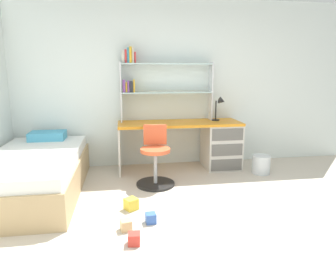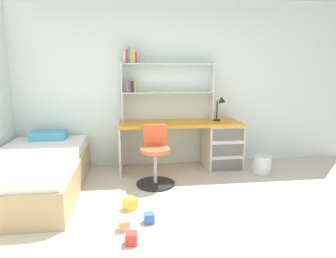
# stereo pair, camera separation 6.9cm
# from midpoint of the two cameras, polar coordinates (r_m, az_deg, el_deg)

# --- Properties ---
(ground_plane) EXTENTS (6.09, 6.05, 0.02)m
(ground_plane) POSITION_cam_midpoint_polar(r_m,az_deg,el_deg) (2.85, 11.30, -21.64)
(ground_plane) COLOR beige
(room_shell) EXTENTS (6.09, 6.05, 2.65)m
(room_shell) POSITION_cam_midpoint_polar(r_m,az_deg,el_deg) (3.58, -15.05, 7.46)
(room_shell) COLOR silver
(room_shell) RESTS_ON ground_plane
(desk) EXTENTS (1.89, 0.61, 0.75)m
(desk) POSITION_cam_midpoint_polar(r_m,az_deg,el_deg) (4.78, 8.70, -2.51)
(desk) COLOR orange
(desk) RESTS_ON ground_plane
(bookshelf_hutch) EXTENTS (1.44, 0.22, 1.13)m
(bookshelf_hutch) POSITION_cam_midpoint_polar(r_m,az_deg,el_deg) (4.67, -1.82, 9.54)
(bookshelf_hutch) COLOR silver
(bookshelf_hutch) RESTS_ON desk
(desk_lamp) EXTENTS (0.20, 0.17, 0.38)m
(desk_lamp) POSITION_cam_midpoint_polar(r_m,az_deg,el_deg) (4.76, 10.63, 4.55)
(desk_lamp) COLOR black
(desk_lamp) RESTS_ON desk
(swivel_chair) EXTENTS (0.52, 0.52, 0.80)m
(swivel_chair) POSITION_cam_midpoint_polar(r_m,az_deg,el_deg) (4.05, -1.94, -6.25)
(swivel_chair) COLOR black
(swivel_chair) RESTS_ON ground_plane
(bed_platform) EXTENTS (1.10, 2.03, 0.65)m
(bed_platform) POSITION_cam_midpoint_polar(r_m,az_deg,el_deg) (4.13, -23.58, -7.66)
(bed_platform) COLOR tan
(bed_platform) RESTS_ON ground_plane
(waste_bin) EXTENTS (0.27, 0.27, 0.28)m
(waste_bin) POSITION_cam_midpoint_polar(r_m,az_deg,el_deg) (4.73, 17.99, -6.56)
(waste_bin) COLOR silver
(waste_bin) RESTS_ON ground_plane
(toy_block_natural_0) EXTENTS (0.12, 0.12, 0.10)m
(toy_block_natural_0) POSITION_cam_midpoint_polar(r_m,az_deg,el_deg) (3.07, -7.75, -17.71)
(toy_block_natural_0) COLOR tan
(toy_block_natural_0) RESTS_ON ground_plane
(toy_block_blue_1) EXTENTS (0.11, 0.11, 0.10)m
(toy_block_blue_1) POSITION_cam_midpoint_polar(r_m,az_deg,el_deg) (3.17, -3.01, -16.64)
(toy_block_blue_1) COLOR #3860B7
(toy_block_blue_1) RESTS_ON ground_plane
(toy_block_red_2) EXTENTS (0.11, 0.11, 0.10)m
(toy_block_red_2) POSITION_cam_midpoint_polar(r_m,az_deg,el_deg) (2.84, -6.29, -20.11)
(toy_block_red_2) COLOR red
(toy_block_red_2) RESTS_ON ground_plane
(toy_block_yellow_3) EXTENTS (0.18, 0.18, 0.13)m
(toy_block_yellow_3) POSITION_cam_midpoint_polar(r_m,az_deg,el_deg) (3.46, -6.70, -14.01)
(toy_block_yellow_3) COLOR gold
(toy_block_yellow_3) RESTS_ON ground_plane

